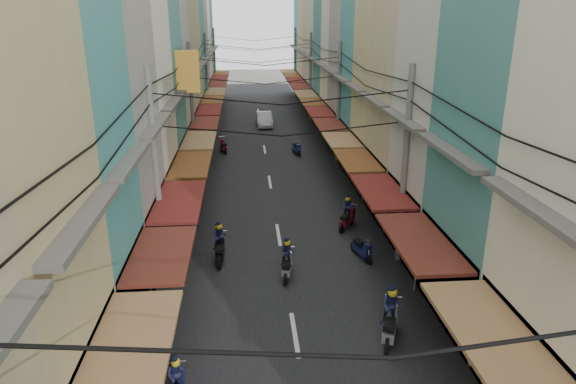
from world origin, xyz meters
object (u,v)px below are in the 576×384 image
white_car (264,126)px  traffic_sign (418,244)px  market_umbrella (562,306)px  bicycle (481,286)px

white_car → traffic_sign: size_ratio=1.67×
white_car → market_umbrella: bearing=-80.9°
traffic_sign → market_umbrella: bearing=-64.1°
white_car → traffic_sign: 30.51m
white_car → traffic_sign: (4.45, -30.12, 1.97)m
bicycle → traffic_sign: bearing=87.6°
white_car → market_umbrella: size_ratio=1.76×
white_car → market_umbrella: market_umbrella is taller
bicycle → traffic_sign: size_ratio=0.56×
traffic_sign → white_car: bearing=98.4°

